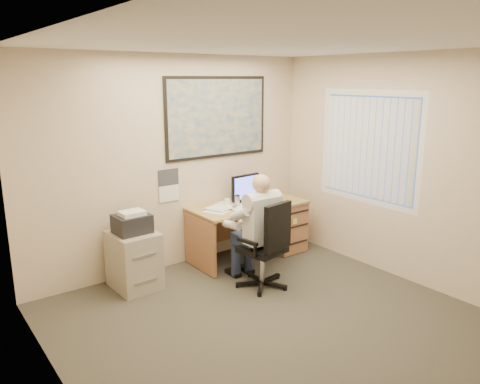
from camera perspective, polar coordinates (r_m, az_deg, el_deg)
room_shell at (r=4.20m, az=7.00°, el=-0.91°), size 4.00×4.50×2.70m
desk at (r=6.61m, az=3.25°, el=-3.59°), size 1.60×0.97×1.12m
world_map at (r=6.24m, az=-2.76°, el=9.08°), size 1.56×0.03×1.06m
wall_calendar at (r=5.99m, az=-8.67°, el=0.80°), size 0.28×0.01×0.42m
window_blinds at (r=6.13m, az=15.34°, el=5.23°), size 0.06×1.40×1.30m
filing_cabinet at (r=5.63m, az=-12.82°, el=-7.47°), size 0.51×0.60×0.94m
office_chair at (r=5.52m, az=2.97°, el=-8.61°), size 0.72×0.72×1.05m
person at (r=5.46m, az=2.55°, el=-4.78°), size 0.58×0.82×1.35m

